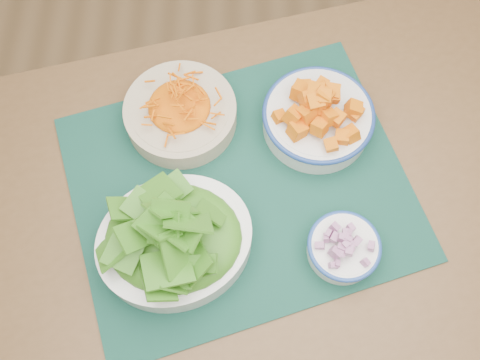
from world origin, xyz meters
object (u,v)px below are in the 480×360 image
at_px(placemat, 240,187).
at_px(squash_bowl, 319,114).
at_px(onion_bowl, 344,247).
at_px(table, 288,220).
at_px(carrot_bowl, 180,111).
at_px(lettuce_bowl, 174,237).

height_order(placemat, squash_bowl, squash_bowl).
height_order(squash_bowl, onion_bowl, squash_bowl).
relative_size(table, squash_bowl, 6.68).
bearing_deg(carrot_bowl, onion_bowl, -41.67).
bearing_deg(carrot_bowl, table, -38.81).
bearing_deg(table, squash_bowl, 57.50).
bearing_deg(squash_bowl, placemat, -138.60).
bearing_deg(table, lettuce_bowl, -172.37).
bearing_deg(lettuce_bowl, carrot_bowl, 70.05).
height_order(table, carrot_bowl, carrot_bowl).
bearing_deg(lettuce_bowl, onion_bowl, -22.26).
bearing_deg(carrot_bowl, placemat, -50.36).
height_order(carrot_bowl, lettuce_bowl, lettuce_bowl).
height_order(placemat, carrot_bowl, carrot_bowl).
bearing_deg(onion_bowl, table, 132.03).
bearing_deg(onion_bowl, placemat, 145.54).
distance_m(squash_bowl, lettuce_bowl, 0.36).
bearing_deg(onion_bowl, lettuce_bowl, 179.00).
height_order(squash_bowl, lettuce_bowl, lettuce_bowl).
bearing_deg(placemat, onion_bowl, -53.19).
bearing_deg(squash_bowl, onion_bowl, -82.44).
xyz_separation_m(carrot_bowl, squash_bowl, (0.26, -0.01, 0.01)).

